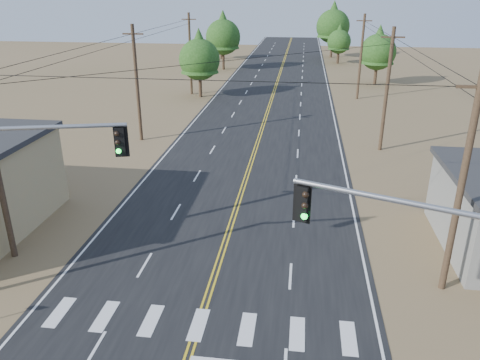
# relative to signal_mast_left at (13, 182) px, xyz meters

# --- Properties ---
(road) EXTENTS (15.00, 200.00, 0.02)m
(road) POSITION_rel_signal_mast_left_xyz_m (7.96, 20.55, -5.29)
(road) COLOR black
(road) RESTS_ON ground
(utility_pole_left_mid) EXTENTS (1.80, 0.30, 10.00)m
(utility_pole_left_mid) POSITION_rel_signal_mast_left_xyz_m (-2.54, 22.55, -0.19)
(utility_pole_left_mid) COLOR #4C3826
(utility_pole_left_mid) RESTS_ON ground
(utility_pole_left_far) EXTENTS (1.80, 0.30, 10.00)m
(utility_pole_left_far) POSITION_rel_signal_mast_left_xyz_m (-2.54, 42.55, -0.19)
(utility_pole_left_far) COLOR #4C3826
(utility_pole_left_far) RESTS_ON ground
(utility_pole_right_near) EXTENTS (1.80, 0.30, 10.00)m
(utility_pole_right_near) POSITION_rel_signal_mast_left_xyz_m (18.46, 2.55, -0.19)
(utility_pole_right_near) COLOR #4C3826
(utility_pole_right_near) RESTS_ON ground
(utility_pole_right_mid) EXTENTS (1.80, 0.30, 10.00)m
(utility_pole_right_mid) POSITION_rel_signal_mast_left_xyz_m (18.46, 22.55, -0.19)
(utility_pole_right_mid) COLOR #4C3826
(utility_pole_right_mid) RESTS_ON ground
(utility_pole_right_far) EXTENTS (1.80, 0.30, 10.00)m
(utility_pole_right_far) POSITION_rel_signal_mast_left_xyz_m (18.46, 42.55, -0.19)
(utility_pole_right_far) COLOR #4C3826
(utility_pole_right_far) RESTS_ON ground
(signal_mast_left) EXTENTS (6.76, 1.97, 7.78)m
(signal_mast_left) POSITION_rel_signal_mast_left_xyz_m (0.00, 0.00, 0.00)
(signal_mast_left) COLOR gray
(signal_mast_left) RESTS_ON ground
(signal_mast_right) EXTENTS (5.71, 2.33, 7.55)m
(signal_mast_right) POSITION_rel_signal_mast_left_xyz_m (15.51, -4.85, -0.21)
(signal_mast_right) COLOR gray
(signal_mast_right) RESTS_ON ground
(tree_left_near) EXTENTS (5.02, 5.02, 8.37)m
(tree_left_near) POSITION_rel_signal_mast_left_xyz_m (-1.04, 41.06, -0.18)
(tree_left_near) COLOR #3F2D1E
(tree_left_near) RESTS_ON ground
(tree_left_mid) EXTENTS (5.73, 5.73, 9.54)m
(tree_left_mid) POSITION_rel_signal_mast_left_xyz_m (-1.74, 62.78, 0.54)
(tree_left_mid) COLOR #3F2D1E
(tree_left_mid) RESTS_ON ground
(tree_left_far) EXTENTS (4.12, 4.12, 6.86)m
(tree_left_far) POSITION_rel_signal_mast_left_xyz_m (-4.26, 75.44, -1.11)
(tree_left_far) COLOR #3F2D1E
(tree_left_far) RESTS_ON ground
(tree_right_near) EXTENTS (4.93, 4.93, 8.22)m
(tree_right_near) POSITION_rel_signal_mast_left_xyz_m (21.83, 52.24, -0.27)
(tree_right_near) COLOR #3F2D1E
(tree_right_near) RESTS_ON ground
(tree_right_mid) EXTENTS (4.18, 4.18, 6.97)m
(tree_right_mid) POSITION_rel_signal_mast_left_xyz_m (17.79, 72.20, -1.05)
(tree_right_mid) COLOR #3F2D1E
(tree_right_mid) RESTS_ON ground
(tree_right_far) EXTENTS (6.40, 6.40, 10.67)m
(tree_right_far) POSITION_rel_signal_mast_left_xyz_m (16.96, 80.30, 1.22)
(tree_right_far) COLOR #3F2D1E
(tree_right_far) RESTS_ON ground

